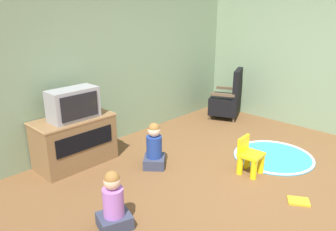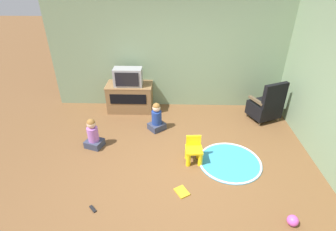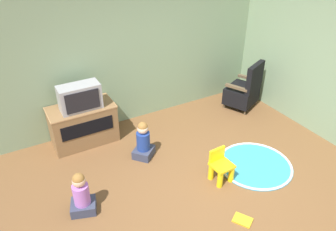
{
  "view_description": "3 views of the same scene",
  "coord_description": "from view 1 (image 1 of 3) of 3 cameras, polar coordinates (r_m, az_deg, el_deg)",
  "views": [
    {
      "loc": [
        -3.28,
        -1.68,
        2.14
      ],
      "look_at": [
        -0.47,
        1.0,
        0.82
      ],
      "focal_mm": 35.0,
      "sensor_mm": 36.0,
      "label": 1
    },
    {
      "loc": [
        -0.05,
        -3.53,
        3.19
      ],
      "look_at": [
        -0.17,
        0.77,
        0.65
      ],
      "focal_mm": 28.0,
      "sensor_mm": 36.0,
      "label": 2
    },
    {
      "loc": [
        -2.16,
        -2.58,
        3.34
      ],
      "look_at": [
        -0.14,
        1.01,
        0.83
      ],
      "focal_mm": 35.0,
      "sensor_mm": 36.0,
      "label": 3
    }
  ],
  "objects": [
    {
      "name": "wall_back",
      "position": [
        5.28,
        -9.92,
        9.99
      ],
      "size": [
        5.65,
        0.12,
        2.73
      ],
      "color": "gray",
      "rests_on": "ground_plane"
    },
    {
      "name": "tv_cabinet",
      "position": [
        4.75,
        -15.96,
        -4.15
      ],
      "size": [
        1.08,
        0.56,
        0.68
      ],
      "color": "brown",
      "rests_on": "ground_plane"
    },
    {
      "name": "television",
      "position": [
        4.52,
        -16.16,
        1.92
      ],
      "size": [
        0.65,
        0.33,
        0.42
      ],
      "color": "#939399",
      "rests_on": "tv_cabinet"
    },
    {
      "name": "child_watching_center",
      "position": [
        4.52,
        -2.42,
        -5.65
      ],
      "size": [
        0.43,
        0.43,
        0.64
      ],
      "rotation": [
        0.0,
        0.0,
        0.71
      ],
      "color": "#33384C",
      "rests_on": "ground_plane"
    },
    {
      "name": "yellow_kid_chair",
      "position": [
        4.5,
        14.03,
        -7.25
      ],
      "size": [
        0.31,
        0.3,
        0.49
      ],
      "rotation": [
        0.0,
        0.0,
        0.06
      ],
      "color": "yellow",
      "rests_on": "ground_plane"
    },
    {
      "name": "book",
      "position": [
        4.14,
        21.78,
        -13.7
      ],
      "size": [
        0.27,
        0.29,
        0.02
      ],
      "rotation": [
        0.0,
        0.0,
        2.11
      ],
      "color": "gold",
      "rests_on": "ground_plane"
    },
    {
      "name": "black_armchair",
      "position": [
        6.56,
        10.3,
        2.74
      ],
      "size": [
        0.78,
        0.74,
        0.98
      ],
      "rotation": [
        0.0,
        0.0,
        3.56
      ],
      "color": "brown",
      "rests_on": "ground_plane"
    },
    {
      "name": "play_mat",
      "position": [
        5.13,
        17.87,
        -6.8
      ],
      "size": [
        1.16,
        1.16,
        0.04
      ],
      "color": "teal",
      "rests_on": "ground_plane"
    },
    {
      "name": "ground_plane",
      "position": [
        4.26,
        14.51,
        -12.09
      ],
      "size": [
        30.0,
        30.0,
        0.0
      ],
      "primitive_type": "plane",
      "color": "brown"
    },
    {
      "name": "child_watching_left",
      "position": [
        3.4,
        -9.48,
        -14.9
      ],
      "size": [
        0.39,
        0.37,
        0.63
      ],
      "rotation": [
        0.0,
        0.0,
        -0.33
      ],
      "color": "#33384C",
      "rests_on": "ground_plane"
    }
  ]
}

